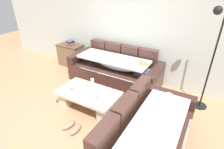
% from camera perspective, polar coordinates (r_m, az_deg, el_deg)
% --- Properties ---
extents(ground_plane, '(14.00, 14.00, 0.00)m').
position_cam_1_polar(ground_plane, '(3.39, -9.58, -15.33)').
color(ground_plane, '#AF7D58').
extents(back_wall, '(9.00, 0.10, 2.70)m').
position_cam_1_polar(back_wall, '(4.42, 7.16, 15.39)').
color(back_wall, '#B7BEB6').
rests_on(back_wall, ground_plane).
extents(couch_along_wall, '(2.20, 0.92, 0.88)m').
position_cam_1_polar(couch_along_wall, '(4.39, 1.28, 1.40)').
color(couch_along_wall, '#432821').
rests_on(couch_along_wall, ground_plane).
extents(couch_near_window, '(0.92, 2.01, 0.88)m').
position_cam_1_polar(couch_near_window, '(2.70, 11.25, -19.53)').
color(couch_near_window, '#432821').
rests_on(couch_near_window, ground_plane).
extents(coffee_table, '(1.20, 0.68, 0.38)m').
position_cam_1_polar(coffee_table, '(3.59, -7.42, -7.39)').
color(coffee_table, beige).
rests_on(coffee_table, ground_plane).
extents(fruit_bowl, '(0.28, 0.28, 0.10)m').
position_cam_1_polar(fruit_bowl, '(3.58, -7.59, -4.06)').
color(fruit_bowl, silver).
rests_on(fruit_bowl, coffee_table).
extents(wine_glass_near_left, '(0.07, 0.07, 0.17)m').
position_cam_1_polar(wine_glass_near_left, '(3.54, -12.93, -3.52)').
color(wine_glass_near_left, silver).
rests_on(wine_glass_near_left, coffee_table).
extents(wine_glass_near_right, '(0.07, 0.07, 0.17)m').
position_cam_1_polar(wine_glass_near_right, '(3.21, -4.69, -6.39)').
color(wine_glass_near_right, silver).
rests_on(wine_glass_near_right, coffee_table).
extents(wine_glass_far_back, '(0.07, 0.07, 0.17)m').
position_cam_1_polar(wine_glass_far_back, '(3.63, -6.29, -2.06)').
color(wine_glass_far_back, silver).
rests_on(wine_glass_far_back, coffee_table).
extents(open_magazine, '(0.33, 0.28, 0.01)m').
position_cam_1_polar(open_magazine, '(3.34, -4.23, -7.15)').
color(open_magazine, white).
rests_on(open_magazine, coffee_table).
extents(side_cabinet, '(0.72, 0.44, 0.64)m').
position_cam_1_polar(side_cabinet, '(5.47, -12.92, 6.07)').
color(side_cabinet, brown).
rests_on(side_cabinet, ground_plane).
extents(book_stack_on_cabinet, '(0.19, 0.23, 0.14)m').
position_cam_1_polar(book_stack_on_cabinet, '(5.32, -13.12, 9.90)').
color(book_stack_on_cabinet, '#72337F').
rests_on(book_stack_on_cabinet, side_cabinet).
extents(floor_lamp, '(0.33, 0.31, 1.95)m').
position_cam_1_polar(floor_lamp, '(3.61, 28.80, 5.28)').
color(floor_lamp, black).
rests_on(floor_lamp, ground_plane).
extents(pair_of_shoes, '(0.32, 0.30, 0.09)m').
position_cam_1_polar(pair_of_shoes, '(3.30, -12.55, -16.06)').
color(pair_of_shoes, '#8C7259').
rests_on(pair_of_shoes, ground_plane).
extents(crumpled_garment, '(0.48, 0.42, 0.12)m').
position_cam_1_polar(crumpled_garment, '(4.21, -14.44, -5.18)').
color(crumpled_garment, '#4C2323').
rests_on(crumpled_garment, ground_plane).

